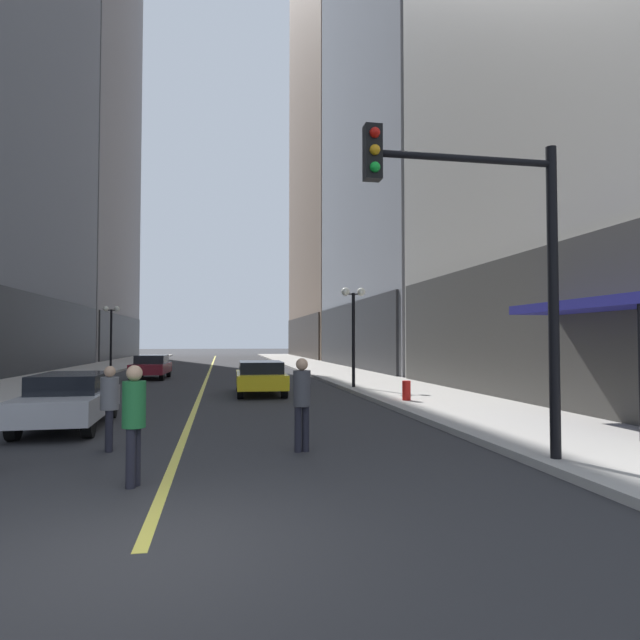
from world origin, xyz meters
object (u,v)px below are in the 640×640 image
Objects in this scene: pedestrian_with_orange_bag at (302,397)px; street_lamp_right_mid at (353,315)px; street_lamp_left_far at (111,324)px; pedestrian_in_grey_suit at (109,402)px; traffic_light_near_right at (496,246)px; pedestrian_in_green_parka at (134,415)px; car_yellow at (260,376)px; car_maroon at (151,366)px; fire_hydrant_right at (406,393)px; car_silver at (70,398)px.

street_lamp_right_mid reaches higher than pedestrian_with_orange_bag.
street_lamp_right_mid is (12.80, -15.08, 0.00)m from street_lamp_left_far.
street_lamp_right_mid reaches higher than pedestrian_in_grey_suit.
street_lamp_right_mid is at bearing 85.81° from traffic_light_near_right.
street_lamp_left_far is 19.78m from street_lamp_right_mid.
pedestrian_in_green_parka is 0.40× the size of street_lamp_right_mid.
car_yellow is 11.16m from pedestrian_in_grey_suit.
pedestrian_in_green_parka is at bearing -78.58° from street_lamp_left_far.
pedestrian_in_grey_suit is 7.75m from traffic_light_near_right.
pedestrian_in_green_parka is at bearing -83.63° from car_maroon.
fire_hydrant_right is (7.36, 8.97, -0.64)m from pedestrian_in_green_parka.
pedestrian_with_orange_bag is 2.25× the size of fire_hydrant_right.
pedestrian_in_green_parka is at bearing 179.90° from traffic_light_near_right.
traffic_light_near_right reaches higher than car_yellow.
traffic_light_near_right is at bearing -0.10° from pedestrian_in_green_parka.
pedestrian_in_green_parka is 0.32× the size of traffic_light_near_right.
car_silver is 2.55× the size of pedestrian_with_orange_bag.
fire_hydrant_right is at bearing 17.25° from car_silver.
pedestrian_in_grey_suit is at bearing -142.99° from fire_hydrant_right.
pedestrian_in_grey_suit is 0.37× the size of street_lamp_right_mid.
pedestrian_in_green_parka is at bearing -67.87° from car_silver.
street_lamp_left_far is (-3.53, 23.46, 2.54)m from car_silver.
car_silver is at bearing -125.29° from car_yellow.
car_silver is 6.41m from pedestrian_in_green_parka.
pedestrian_in_green_parka is 16.03m from street_lamp_right_mid.
car_silver is 1.04× the size of street_lamp_left_far.
car_maroon is 2.37× the size of pedestrian_in_green_parka.
car_maroon is at bearing 124.89° from fire_hydrant_right.
pedestrian_with_orange_bag is 8.32m from fire_hydrant_right.
traffic_light_near_right is 7.06× the size of fire_hydrant_right.
street_lamp_left_far reaches higher than pedestrian_in_grey_suit.
pedestrian_in_grey_suit is 27.21m from street_lamp_left_far.
traffic_light_near_right is (5.81, -0.01, 2.70)m from pedestrian_in_green_parka.
pedestrian_in_grey_suit reaches higher than fire_hydrant_right.
street_lamp_left_far is (-3.34, 6.15, 2.54)m from car_maroon.
car_maroon is 20.56m from pedestrian_in_grey_suit.
car_silver is 1.04× the size of street_lamp_right_mid.
car_yellow is 11.32m from car_maroon.
car_silver is 12.76m from street_lamp_right_mid.
car_silver is at bearing 115.86° from pedestrian_in_grey_suit.
car_maroon is at bearing 109.87° from traffic_light_near_right.
traffic_light_near_right is at bearing -70.13° from car_maroon.
pedestrian_with_orange_bag is 0.41× the size of street_lamp_left_far.
pedestrian_with_orange_bag is at bearing -123.31° from fire_hydrant_right.
pedestrian_with_orange_bag is (5.40, -21.21, 0.34)m from car_maroon.
pedestrian_in_green_parka is at bearing -72.41° from pedestrian_in_grey_suit.
street_lamp_right_mid reaches higher than fire_hydrant_right.
fire_hydrant_right is (9.96, -14.28, -0.32)m from car_maroon.
traffic_light_near_right is 9.71m from fire_hydrant_right.
traffic_light_near_right reaches higher than car_maroon.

